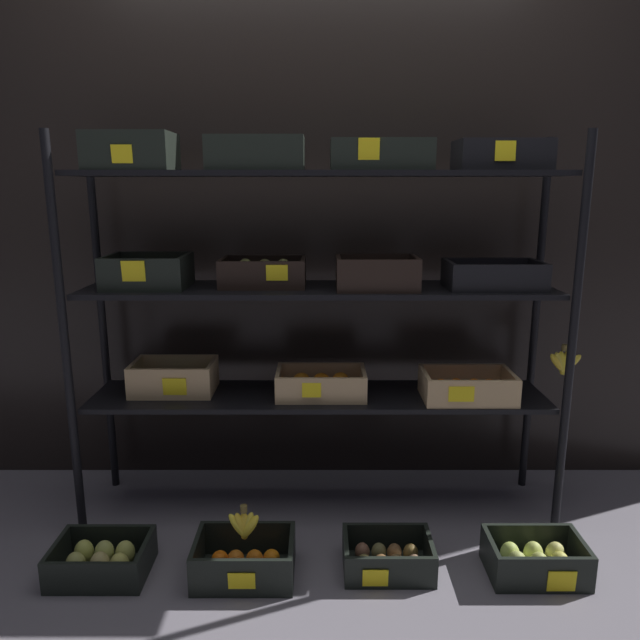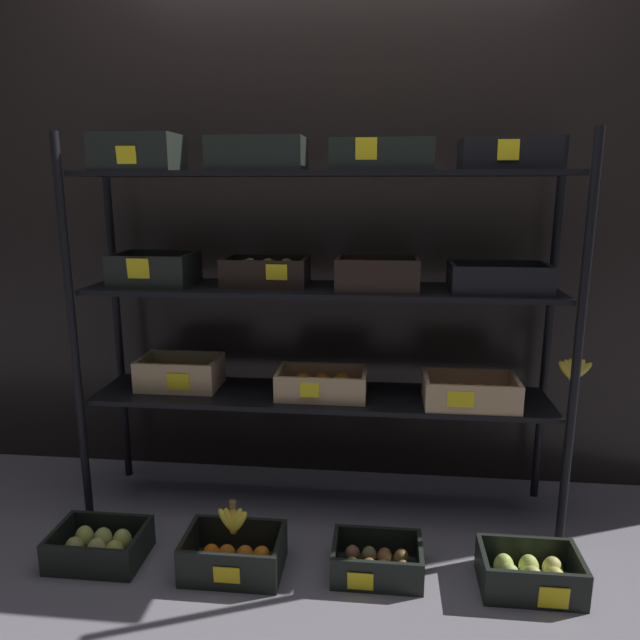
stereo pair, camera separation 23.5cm
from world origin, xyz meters
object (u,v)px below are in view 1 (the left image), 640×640
object	(u,v)px
crate_ground_tangerine	(246,563)
crate_ground_kiwi	(389,558)
display_rack	(318,281)
crate_ground_pear	(103,560)
crate_ground_right_pear	(537,560)
banana_bunch_loose	(245,525)

from	to	relation	value
crate_ground_tangerine	crate_ground_kiwi	bearing A→B (deg)	3.87
display_rack	crate_ground_kiwi	distance (m)	1.05
crate_ground_pear	crate_ground_kiwi	xyz separation A→B (m)	(1.01, 0.02, -0.01)
display_rack	crate_ground_kiwi	world-z (taller)	display_rack
display_rack	crate_ground_pear	xyz separation A→B (m)	(-0.75, -0.44, -0.92)
crate_ground_pear	crate_ground_tangerine	xyz separation A→B (m)	(0.50, -0.01, -0.00)
crate_ground_pear	crate_ground_tangerine	size ratio (longest dim) A/B	0.95
display_rack	crate_ground_pear	size ratio (longest dim) A/B	6.06
crate_ground_right_pear	banana_bunch_loose	bearing A→B (deg)	-179.26
crate_ground_tangerine	crate_ground_kiwi	world-z (taller)	crate_ground_tangerine
crate_ground_tangerine	banana_bunch_loose	size ratio (longest dim) A/B	2.60
display_rack	crate_ground_tangerine	world-z (taller)	display_rack
crate_ground_right_pear	display_rack	bearing A→B (deg)	150.19
display_rack	crate_ground_tangerine	bearing A→B (deg)	-119.12
crate_ground_tangerine	crate_ground_right_pear	distance (m)	1.02
crate_ground_pear	crate_ground_tangerine	bearing A→B (deg)	-1.29
display_rack	crate_ground_tangerine	xyz separation A→B (m)	(-0.25, -0.45, -0.92)
crate_ground_tangerine	banana_bunch_loose	xyz separation A→B (m)	(0.00, -0.00, 0.15)
crate_ground_pear	crate_ground_right_pear	bearing A→B (deg)	-0.08
display_rack	crate_ground_pear	bearing A→B (deg)	-149.80
crate_ground_pear	display_rack	bearing A→B (deg)	30.20
crate_ground_kiwi	banana_bunch_loose	xyz separation A→B (m)	(-0.50, -0.04, 0.15)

